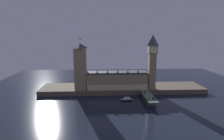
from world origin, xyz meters
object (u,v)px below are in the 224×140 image
at_px(car_southbound_lead, 153,98).
at_px(street_lamp_near, 147,96).
at_px(car_northbound_lead, 145,92).
at_px(clock_tower, 152,60).
at_px(car_northbound_trail, 149,98).
at_px(pedestrian_mid_walk, 152,94).
at_px(pedestrian_near_rail, 147,98).
at_px(boat_upstream, 127,100).
at_px(street_lamp_far, 142,88).
at_px(victoria_tower, 80,66).

xyz_separation_m(car_southbound_lead, street_lamp_near, (-7.68, -3.01, 3.43)).
bearing_deg(car_northbound_lead, clock_tower, 57.81).
xyz_separation_m(car_northbound_trail, pedestrian_mid_walk, (7.28, 14.00, 0.22)).
bearing_deg(car_southbound_lead, pedestrian_near_rail, 169.06).
bearing_deg(boat_upstream, street_lamp_far, 30.47).
bearing_deg(victoria_tower, boat_upstream, -28.42).
bearing_deg(street_lamp_near, pedestrian_mid_walk, 59.17).
relative_size(car_northbound_lead, street_lamp_near, 0.69).
height_order(pedestrian_near_rail, pedestrian_mid_walk, pedestrian_near_rail).
xyz_separation_m(car_southbound_lead, pedestrian_near_rail, (-7.28, 1.41, 0.20)).
height_order(clock_tower, car_northbound_trail, clock_tower).
xyz_separation_m(clock_tower, car_southbound_lead, (-8.45, -42.72, -36.45)).
bearing_deg(car_northbound_lead, car_southbound_lead, -77.33).
relative_size(car_northbound_trail, street_lamp_near, 0.60).
distance_m(victoria_tower, car_southbound_lead, 99.82).
xyz_separation_m(car_northbound_trail, street_lamp_near, (-2.83, -2.93, 3.47)).
bearing_deg(victoria_tower, pedestrian_mid_walk, -20.06).
xyz_separation_m(pedestrian_near_rail, street_lamp_far, (-0.40, 25.03, 3.38)).
bearing_deg(pedestrian_mid_walk, victoria_tower, 159.94).
height_order(victoria_tower, pedestrian_near_rail, victoria_tower).
bearing_deg(car_southbound_lead, car_northbound_trail, -179.08).
bearing_deg(victoria_tower, street_lamp_far, -14.03).
xyz_separation_m(car_northbound_lead, car_southbound_lead, (4.85, -21.59, -0.03)).
bearing_deg(pedestrian_mid_walk, street_lamp_near, -120.83).
distance_m(clock_tower, street_lamp_far, 40.08).
distance_m(pedestrian_near_rail, boat_upstream, 25.04).
height_order(clock_tower, boat_upstream, clock_tower).
relative_size(pedestrian_near_rail, street_lamp_near, 0.26).
distance_m(car_northbound_lead, boat_upstream, 24.37).
bearing_deg(car_southbound_lead, victoria_tower, 151.58).
xyz_separation_m(pedestrian_mid_walk, street_lamp_far, (-10.11, 12.51, 3.40)).
height_order(car_northbound_lead, car_southbound_lead, car_northbound_lead).
xyz_separation_m(victoria_tower, car_northbound_lead, (79.28, -23.95, -28.45)).
bearing_deg(street_lamp_far, street_lamp_near, -90.00).
bearing_deg(street_lamp_far, pedestrian_near_rail, -89.08).
height_order(clock_tower, pedestrian_mid_walk, clock_tower).
xyz_separation_m(victoria_tower, pedestrian_near_rail, (76.86, -44.13, -28.28)).
xyz_separation_m(car_northbound_trail, car_southbound_lead, (4.85, 0.08, 0.04)).
height_order(victoria_tower, car_northbound_trail, victoria_tower).
xyz_separation_m(pedestrian_near_rail, street_lamp_near, (-0.40, -4.41, 3.23)).
relative_size(car_northbound_lead, street_lamp_far, 0.66).
relative_size(clock_tower, street_lamp_far, 10.45).
bearing_deg(street_lamp_near, clock_tower, 70.57).
height_order(pedestrian_mid_walk, boat_upstream, pedestrian_mid_walk).
height_order(car_northbound_lead, pedestrian_mid_walk, pedestrian_mid_walk).
height_order(car_southbound_lead, boat_upstream, car_southbound_lead).
xyz_separation_m(car_northbound_trail, pedestrian_near_rail, (-2.43, 1.49, 0.24)).
bearing_deg(street_lamp_far, pedestrian_mid_walk, -51.06).
bearing_deg(car_southbound_lead, street_lamp_near, -158.62).
height_order(car_northbound_trail, street_lamp_far, street_lamp_far).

